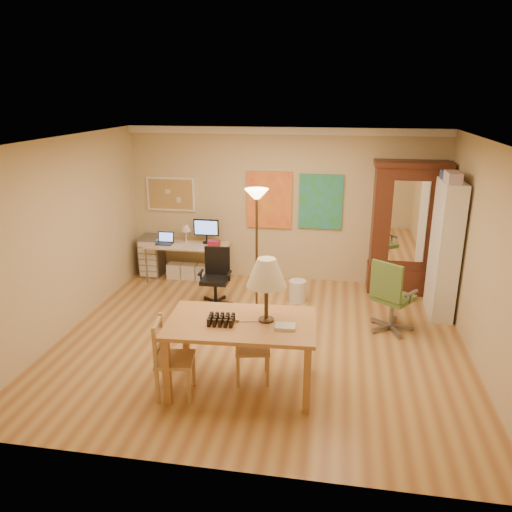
% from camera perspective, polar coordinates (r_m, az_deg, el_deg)
% --- Properties ---
extents(floor, '(5.50, 5.50, 0.00)m').
position_cam_1_polar(floor, '(6.96, 0.55, -9.65)').
color(floor, '#946034').
rests_on(floor, ground).
extents(crown_molding, '(5.50, 0.08, 0.12)m').
position_cam_1_polar(crown_molding, '(8.62, 3.27, 14.10)').
color(crown_molding, white).
rests_on(crown_molding, floor).
extents(corkboard, '(0.90, 0.04, 0.62)m').
position_cam_1_polar(corkboard, '(9.23, -9.70, 7.00)').
color(corkboard, '#A88E4F').
rests_on(corkboard, floor).
extents(art_panel_left, '(0.80, 0.04, 1.00)m').
position_cam_1_polar(art_panel_left, '(8.82, 1.51, 6.41)').
color(art_panel_left, yellow).
rests_on(art_panel_left, floor).
extents(art_panel_right, '(0.75, 0.04, 0.95)m').
position_cam_1_polar(art_panel_right, '(8.74, 7.39, 6.15)').
color(art_panel_right, teal).
rests_on(art_panel_right, floor).
extents(dining_table, '(1.71, 1.08, 1.56)m').
position_cam_1_polar(dining_table, '(5.53, -0.67, -5.98)').
color(dining_table, olive).
rests_on(dining_table, floor).
extents(ladder_chair_back, '(0.46, 0.45, 0.86)m').
position_cam_1_polar(ladder_chair_back, '(5.90, -0.40, -10.67)').
color(ladder_chair_back, tan).
rests_on(ladder_chair_back, floor).
extents(ladder_chair_left, '(0.46, 0.48, 0.92)m').
position_cam_1_polar(ladder_chair_left, '(5.72, -9.55, -11.65)').
color(ladder_chair_left, tan).
rests_on(ladder_chair_left, floor).
extents(torchiere_lamp, '(0.35, 0.35, 1.92)m').
position_cam_1_polar(torchiere_lamp, '(7.35, 0.08, 4.75)').
color(torchiere_lamp, '#43311B').
rests_on(torchiere_lamp, floor).
extents(computer_desk, '(1.46, 0.64, 1.11)m').
position_cam_1_polar(computer_desk, '(9.09, -7.56, -0.21)').
color(computer_desk, '#CAB194').
rests_on(computer_desk, floor).
extents(office_chair_black, '(0.57, 0.57, 0.92)m').
position_cam_1_polar(office_chair_black, '(8.02, -4.61, -3.89)').
color(office_chair_black, black).
rests_on(office_chair_black, floor).
extents(office_chair_green, '(0.67, 0.67, 1.06)m').
position_cam_1_polar(office_chair_green, '(7.38, 15.11, -6.18)').
color(office_chair_green, slate).
rests_on(office_chair_green, floor).
extents(drawer_cart, '(0.37, 0.45, 0.75)m').
position_cam_1_polar(drawer_cart, '(9.44, -11.82, 0.05)').
color(drawer_cart, slate).
rests_on(drawer_cart, floor).
extents(armoire, '(1.20, 0.57, 2.21)m').
position_cam_1_polar(armoire, '(8.70, 16.72, 2.15)').
color(armoire, '#3D1E10').
rests_on(armoire, floor).
extents(bookshelf, '(0.31, 0.82, 2.05)m').
position_cam_1_polar(bookshelf, '(7.91, 20.75, 0.61)').
color(bookshelf, white).
rests_on(bookshelf, floor).
extents(wastebin, '(0.28, 0.28, 0.36)m').
position_cam_1_polar(wastebin, '(8.16, 4.76, -4.00)').
color(wastebin, silver).
rests_on(wastebin, floor).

